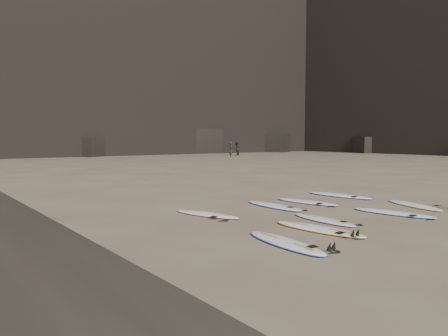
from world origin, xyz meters
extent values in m
plane|color=#897559|center=(0.00, 0.00, 0.00)|extent=(240.00, 240.00, 0.00)
cube|color=black|center=(10.00, 60.00, 20.00)|extent=(170.00, 32.00, 40.00)
cube|color=black|center=(8.00, 45.00, 1.16)|extent=(4.23, 4.46, 2.33)
cube|color=black|center=(25.00, 46.00, 1.80)|extent=(5.95, 5.19, 3.59)
cube|color=black|center=(38.00, 44.00, 1.44)|extent=(5.31, 5.56, 2.88)
cube|color=black|center=(46.00, 32.00, 1.21)|extent=(4.39, 4.01, 2.41)
ellipsoid|color=white|center=(-3.74, -1.06, 0.05)|extent=(0.91, 2.58, 0.09)
ellipsoid|color=white|center=(-2.08, -0.53, 0.05)|extent=(0.90, 2.66, 0.09)
ellipsoid|color=white|center=(-1.02, 0.22, 0.04)|extent=(0.71, 2.30, 0.08)
ellipsoid|color=white|center=(1.51, -0.31, 0.05)|extent=(1.01, 2.58, 0.09)
ellipsoid|color=white|center=(3.44, 0.14, 0.04)|extent=(1.41, 2.53, 0.09)
ellipsoid|color=white|center=(-3.13, 2.86, 0.04)|extent=(1.21, 2.40, 0.08)
ellipsoid|color=white|center=(-0.44, 2.83, 0.05)|extent=(0.71, 2.61, 0.09)
ellipsoid|color=white|center=(1.10, 2.80, 0.04)|extent=(0.98, 2.52, 0.09)
ellipsoid|color=white|center=(3.41, 3.23, 0.05)|extent=(0.97, 2.84, 0.10)
imported|color=#212328|center=(21.31, 33.68, 0.91)|extent=(0.69, 0.79, 1.82)
imported|color=black|center=(24.58, 36.78, 0.87)|extent=(1.06, 1.00, 1.73)
camera|label=1|loc=(-10.32, -7.74, 2.30)|focal=35.00mm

